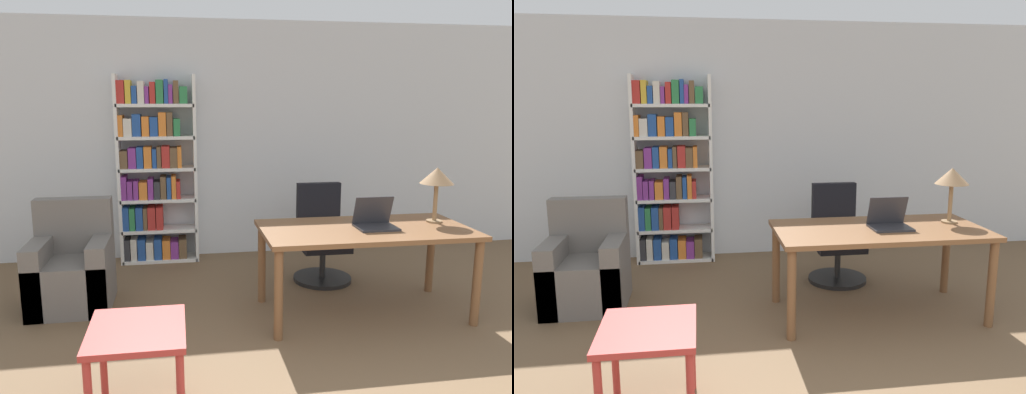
% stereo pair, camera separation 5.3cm
% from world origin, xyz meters
% --- Properties ---
extents(wall_back, '(8.00, 0.06, 2.70)m').
position_xyz_m(wall_back, '(0.00, 4.53, 1.35)').
color(wall_back, silver).
rests_on(wall_back, ground_plane).
extents(desk, '(1.75, 0.87, 0.76)m').
position_xyz_m(desk, '(0.72, 2.59, 0.67)').
color(desk, brown).
rests_on(desk, ground_plane).
extents(laptop, '(0.33, 0.26, 0.26)m').
position_xyz_m(laptop, '(0.80, 2.58, 0.81)').
color(laptop, '#2D2D33').
rests_on(laptop, desk).
extents(table_lamp, '(0.29, 0.29, 0.48)m').
position_xyz_m(table_lamp, '(1.39, 2.69, 1.15)').
color(table_lamp, olive).
rests_on(table_lamp, desk).
extents(office_chair, '(0.59, 0.59, 0.98)m').
position_xyz_m(office_chair, '(0.61, 3.47, 0.41)').
color(office_chair, black).
rests_on(office_chair, ground_plane).
extents(side_table_blue, '(0.54, 0.58, 0.55)m').
position_xyz_m(side_table_blue, '(-1.07, 1.40, 0.46)').
color(side_table_blue, '#B2332D').
rests_on(side_table_blue, ground_plane).
extents(armchair, '(0.67, 0.66, 0.94)m').
position_xyz_m(armchair, '(-1.76, 3.14, 0.32)').
color(armchair, '#66605B').
rests_on(armchair, ground_plane).
extents(bookshelf, '(0.87, 0.28, 2.08)m').
position_xyz_m(bookshelf, '(-1.09, 4.34, 1.02)').
color(bookshelf, white).
rests_on(bookshelf, ground_plane).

